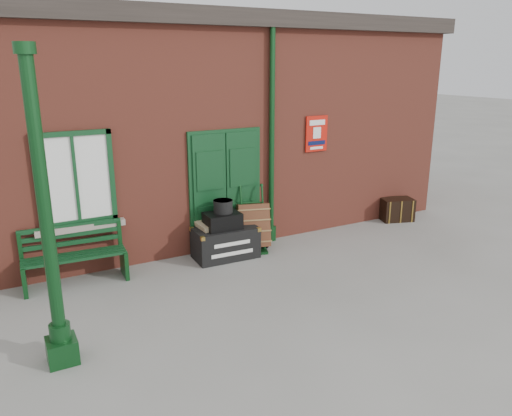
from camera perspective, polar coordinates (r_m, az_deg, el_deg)
ground at (r=8.49m, az=2.74°, el=-7.38°), size 80.00×80.00×0.00m
station_building at (r=10.97m, az=-6.73°, el=9.71°), size 10.30×4.30×4.36m
canopy_column at (r=5.99m, az=-22.49°, el=-4.55°), size 0.34×0.34×3.61m
bench at (r=8.45m, az=-20.09°, el=-4.95°), size 1.60×0.57×0.97m
houdini_trunk at (r=9.03m, az=-3.52°, el=-3.96°), size 1.15×0.66×0.56m
strongbox at (r=8.87m, az=-3.86°, el=-1.45°), size 0.64×0.47×0.28m
hatbox at (r=8.84m, az=-3.79°, el=0.20°), size 0.35×0.35×0.23m
suitcase_back at (r=9.01m, az=-5.62°, el=-3.70°), size 0.29×0.47×0.67m
suitcase_front at (r=9.00m, az=-4.31°, el=-3.97°), size 0.34×0.43×0.59m
porter_trolley at (r=9.32m, az=-0.36°, el=-2.08°), size 0.74×0.77×1.20m
dark_trunk at (r=11.56m, az=15.77°, el=-0.15°), size 0.79×0.64×0.50m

